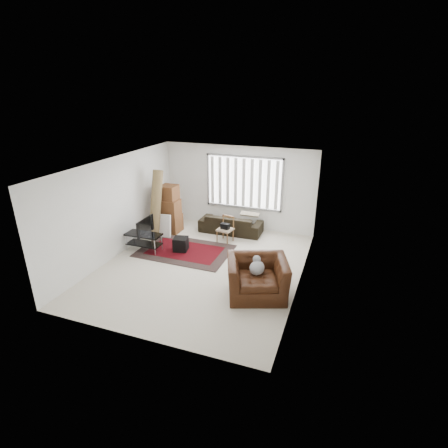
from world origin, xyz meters
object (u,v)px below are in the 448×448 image
(armchair, at_px, (257,275))
(sofa, at_px, (231,221))
(moving_boxes, at_px, (170,211))
(side_chair, at_px, (225,228))
(tv_stand, at_px, (144,238))

(armchair, bearing_deg, sofa, 97.76)
(moving_boxes, bearing_deg, side_chair, -4.39)
(moving_boxes, distance_m, sofa, 1.97)
(tv_stand, distance_m, side_chair, 2.41)
(armchair, bearing_deg, moving_boxes, 123.25)
(side_chair, relative_size, armchair, 0.48)
(sofa, relative_size, side_chair, 2.53)
(moving_boxes, bearing_deg, sofa, 17.92)
(moving_boxes, height_order, armchair, moving_boxes)
(sofa, bearing_deg, tv_stand, 47.93)
(sofa, distance_m, side_chair, 0.75)
(side_chair, bearing_deg, armchair, -45.86)
(tv_stand, bearing_deg, sofa, 48.34)
(moving_boxes, xyz_separation_m, armchair, (3.58, -2.65, -0.22))
(tv_stand, height_order, armchair, armchair)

